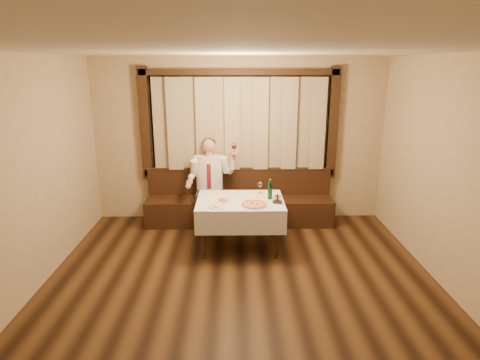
{
  "coord_description": "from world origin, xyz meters",
  "views": [
    {
      "loc": [
        -0.08,
        -3.87,
        2.65
      ],
      "look_at": [
        0.0,
        1.9,
        1.0
      ],
      "focal_mm": 30.0,
      "sensor_mm": 36.0,
      "label": 1
    }
  ],
  "objects_px": {
    "banquette": "(239,205)",
    "green_bottle": "(270,190)",
    "pasta_cream": "(217,205)",
    "dining_table": "(240,206)",
    "pasta_red": "(223,199)",
    "pizza": "(254,204)",
    "cruet_caddy": "(277,200)",
    "seated_man": "(210,176)"
  },
  "relations": [
    {
      "from": "pasta_red",
      "to": "pasta_cream",
      "type": "relative_size",
      "value": 0.96
    },
    {
      "from": "dining_table",
      "to": "green_bottle",
      "type": "xyz_separation_m",
      "value": [
        0.44,
        0.03,
        0.23
      ]
    },
    {
      "from": "pasta_red",
      "to": "cruet_caddy",
      "type": "relative_size",
      "value": 1.67
    },
    {
      "from": "dining_table",
      "to": "cruet_caddy",
      "type": "xyz_separation_m",
      "value": [
        0.53,
        -0.17,
        0.15
      ]
    },
    {
      "from": "banquette",
      "to": "pasta_cream",
      "type": "relative_size",
      "value": 13.09
    },
    {
      "from": "pizza",
      "to": "cruet_caddy",
      "type": "distance_m",
      "value": 0.35
    },
    {
      "from": "pasta_cream",
      "to": "green_bottle",
      "type": "relative_size",
      "value": 0.8
    },
    {
      "from": "banquette",
      "to": "seated_man",
      "type": "relative_size",
      "value": 2.15
    },
    {
      "from": "banquette",
      "to": "seated_man",
      "type": "distance_m",
      "value": 0.75
    },
    {
      "from": "dining_table",
      "to": "pizza",
      "type": "height_order",
      "value": "pizza"
    },
    {
      "from": "pizza",
      "to": "banquette",
      "type": "bearing_deg",
      "value": 98.65
    },
    {
      "from": "green_bottle",
      "to": "pasta_red",
      "type": "bearing_deg",
      "value": -171.33
    },
    {
      "from": "pasta_red",
      "to": "pizza",
      "type": "bearing_deg",
      "value": -23.12
    },
    {
      "from": "banquette",
      "to": "seated_man",
      "type": "xyz_separation_m",
      "value": [
        -0.5,
        -0.09,
        0.54
      ]
    },
    {
      "from": "banquette",
      "to": "pasta_cream",
      "type": "bearing_deg",
      "value": -103.72
    },
    {
      "from": "pasta_cream",
      "to": "pizza",
      "type": "bearing_deg",
      "value": 4.81
    },
    {
      "from": "banquette",
      "to": "pasta_cream",
      "type": "height_order",
      "value": "banquette"
    },
    {
      "from": "pizza",
      "to": "pasta_red",
      "type": "relative_size",
      "value": 1.59
    },
    {
      "from": "pizza",
      "to": "green_bottle",
      "type": "bearing_deg",
      "value": 50.17
    },
    {
      "from": "banquette",
      "to": "dining_table",
      "type": "relative_size",
      "value": 2.52
    },
    {
      "from": "pizza",
      "to": "cruet_caddy",
      "type": "relative_size",
      "value": 2.65
    },
    {
      "from": "dining_table",
      "to": "seated_man",
      "type": "height_order",
      "value": "seated_man"
    },
    {
      "from": "pizza",
      "to": "green_bottle",
      "type": "relative_size",
      "value": 1.23
    },
    {
      "from": "pasta_red",
      "to": "cruet_caddy",
      "type": "height_order",
      "value": "cruet_caddy"
    },
    {
      "from": "pasta_cream",
      "to": "cruet_caddy",
      "type": "height_order",
      "value": "cruet_caddy"
    },
    {
      "from": "pasta_red",
      "to": "green_bottle",
      "type": "xyz_separation_m",
      "value": [
        0.69,
        0.1,
        0.1
      ]
    },
    {
      "from": "banquette",
      "to": "seated_man",
      "type": "bearing_deg",
      "value": -169.75
    },
    {
      "from": "dining_table",
      "to": "pizza",
      "type": "xyz_separation_m",
      "value": [
        0.2,
        -0.26,
        0.12
      ]
    },
    {
      "from": "pizza",
      "to": "dining_table",
      "type": "bearing_deg",
      "value": 126.87
    },
    {
      "from": "banquette",
      "to": "green_bottle",
      "type": "relative_size",
      "value": 10.53
    },
    {
      "from": "pasta_cream",
      "to": "cruet_caddy",
      "type": "xyz_separation_m",
      "value": [
        0.85,
        0.14,
        0.01
      ]
    },
    {
      "from": "pizza",
      "to": "pasta_red",
      "type": "bearing_deg",
      "value": 156.88
    },
    {
      "from": "cruet_caddy",
      "to": "dining_table",
      "type": "bearing_deg",
      "value": -178.22
    },
    {
      "from": "banquette",
      "to": "pasta_red",
      "type": "distance_m",
      "value": 1.22
    },
    {
      "from": "banquette",
      "to": "pizza",
      "type": "height_order",
      "value": "banquette"
    },
    {
      "from": "seated_man",
      "to": "pasta_red",
      "type": "bearing_deg",
      "value": -75.62
    },
    {
      "from": "pizza",
      "to": "pasta_cream",
      "type": "relative_size",
      "value": 1.53
    },
    {
      "from": "pasta_cream",
      "to": "dining_table",
      "type": "bearing_deg",
      "value": 43.17
    },
    {
      "from": "seated_man",
      "to": "banquette",
      "type": "bearing_deg",
      "value": 10.25
    },
    {
      "from": "pasta_red",
      "to": "green_bottle",
      "type": "bearing_deg",
      "value": 8.67
    },
    {
      "from": "pizza",
      "to": "seated_man",
      "type": "bearing_deg",
      "value": 120.35
    },
    {
      "from": "pizza",
      "to": "cruet_caddy",
      "type": "height_order",
      "value": "cruet_caddy"
    }
  ]
}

